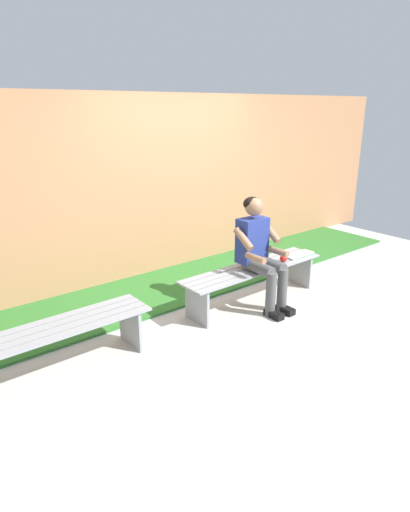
# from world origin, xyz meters

# --- Properties ---
(ground_plane) EXTENTS (10.00, 7.00, 0.04)m
(ground_plane) POSITION_xyz_m (1.18, 1.00, -0.02)
(ground_plane) COLOR #B2B2AD
(grass_strip) EXTENTS (9.00, 1.70, 0.03)m
(grass_strip) POSITION_xyz_m (1.18, -1.21, 0.01)
(grass_strip) COLOR #2D6B28
(grass_strip) RESTS_ON ground
(brick_wall) EXTENTS (9.50, 0.24, 2.33)m
(brick_wall) POSITION_xyz_m (0.50, -1.62, 1.16)
(brick_wall) COLOR #B27A51
(brick_wall) RESTS_ON ground
(bench_near) EXTENTS (1.89, 0.44, 0.43)m
(bench_near) POSITION_xyz_m (0.00, 0.00, 0.33)
(bench_near) COLOR gray
(bench_near) RESTS_ON ground
(bench_far) EXTENTS (1.77, 0.44, 0.43)m
(bench_far) POSITION_xyz_m (2.36, 0.00, 0.33)
(bench_far) COLOR gray
(bench_far) RESTS_ON ground
(person_seated) EXTENTS (0.50, 0.69, 1.23)m
(person_seated) POSITION_xyz_m (0.02, 0.10, 0.67)
(person_seated) COLOR navy
(person_seated) RESTS_ON ground
(apple) EXTENTS (0.09, 0.09, 0.09)m
(apple) POSITION_xyz_m (-0.40, 0.09, 0.47)
(apple) COLOR red
(apple) RESTS_ON bench_near
(book_open) EXTENTS (0.41, 0.16, 0.02)m
(book_open) POSITION_xyz_m (-0.72, 0.05, 0.44)
(book_open) COLOR white
(book_open) RESTS_ON bench_near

